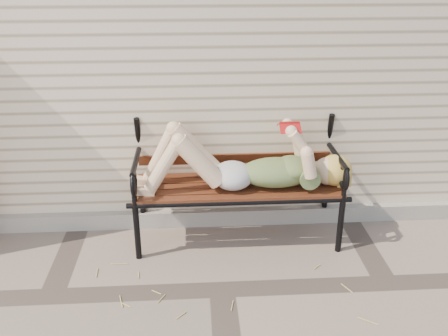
{
  "coord_description": "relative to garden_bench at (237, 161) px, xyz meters",
  "views": [
    {
      "loc": [
        -0.18,
        -3.02,
        2.32
      ],
      "look_at": [
        0.05,
        0.59,
        0.73
      ],
      "focal_mm": 40.0,
      "sensor_mm": 36.0,
      "label": 1
    }
  ],
  "objects": [
    {
      "name": "ground",
      "position": [
        -0.17,
        -0.83,
        -0.68
      ],
      "size": [
        80.0,
        80.0,
        0.0
      ],
      "primitive_type": "plane",
      "color": "#7A685E",
      "rests_on": "ground"
    },
    {
      "name": "house_wall",
      "position": [
        -0.17,
        2.17,
        0.82
      ],
      "size": [
        8.0,
        4.0,
        3.0
      ],
      "primitive_type": "cube",
      "color": "beige",
      "rests_on": "ground"
    },
    {
      "name": "foundation_strip",
      "position": [
        -0.17,
        0.14,
        -0.61
      ],
      "size": [
        8.0,
        0.1,
        0.15
      ],
      "primitive_type": "cube",
      "color": "gray",
      "rests_on": "ground"
    },
    {
      "name": "garden_bench",
      "position": [
        0.0,
        0.0,
        0.0
      ],
      "size": [
        1.88,
        0.75,
        1.22
      ],
      "color": "black",
      "rests_on": "ground"
    },
    {
      "name": "reading_woman",
      "position": [
        0.02,
        -0.15,
        0.04
      ],
      "size": [
        1.77,
        0.4,
        0.56
      ],
      "color": "#0A344C",
      "rests_on": "ground"
    },
    {
      "name": "straw_scatter",
      "position": [
        -0.42,
        -1.24,
        -0.68
      ],
      "size": [
        3.02,
        1.68,
        0.01
      ],
      "color": "tan",
      "rests_on": "ground"
    }
  ]
}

